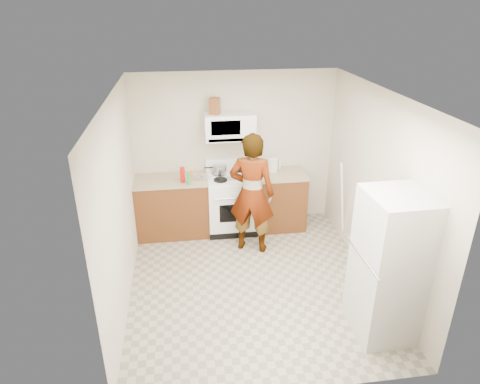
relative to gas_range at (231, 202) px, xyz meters
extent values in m
plane|color=gray|center=(0.10, -1.48, -0.49)|extent=(3.60, 3.60, 0.00)
cube|color=beige|center=(0.10, 0.31, 0.76)|extent=(3.20, 0.02, 2.50)
cube|color=beige|center=(1.69, -1.48, 0.76)|extent=(0.02, 3.60, 2.50)
cube|color=#562714|center=(-0.94, 0.01, -0.04)|extent=(1.12, 0.62, 0.90)
cube|color=#9C8869|center=(-0.94, 0.01, 0.43)|extent=(1.14, 0.64, 0.03)
cube|color=#562714|center=(0.78, 0.01, -0.04)|extent=(0.80, 0.62, 0.90)
cube|color=#9C8869|center=(0.78, 0.01, 0.43)|extent=(0.82, 0.64, 0.03)
cube|color=white|center=(0.00, -0.01, -0.04)|extent=(0.76, 0.65, 0.90)
cube|color=white|center=(0.00, -0.01, 0.43)|extent=(0.76, 0.62, 0.03)
cube|color=white|center=(0.00, 0.28, 0.54)|extent=(0.76, 0.08, 0.20)
cube|color=white|center=(0.00, 0.13, 1.21)|extent=(0.76, 0.38, 0.40)
imported|color=tan|center=(0.22, -0.64, 0.42)|extent=(0.77, 0.64, 1.82)
cube|color=white|center=(1.43, -2.57, 0.36)|extent=(0.72, 0.72, 1.70)
cylinder|color=silver|center=(0.69, 0.13, 0.55)|extent=(0.21, 0.21, 0.20)
cube|color=brown|center=(-0.22, 0.12, 1.53)|extent=(0.18, 0.18, 0.24)
cylinder|color=#B8B8BD|center=(-0.17, 0.11, 0.53)|extent=(0.28, 0.28, 0.12)
cube|color=white|center=(0.07, -0.08, 0.47)|extent=(0.28, 0.21, 0.05)
cylinder|color=red|center=(-0.75, -0.14, 0.57)|extent=(0.09, 0.09, 0.24)
cylinder|color=#ED561A|center=(-0.63, -0.06, 0.53)|extent=(0.06, 0.06, 0.15)
cylinder|color=#1A923C|center=(-0.66, -0.24, 0.54)|extent=(0.07, 0.07, 0.19)
cylinder|color=white|center=(-0.45, -0.02, 0.46)|extent=(0.35, 0.35, 0.01)
cylinder|color=white|center=(1.62, -0.60, 0.18)|extent=(0.25, 0.19, 1.32)
camera|label=1|loc=(-0.73, -6.15, 2.99)|focal=32.00mm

